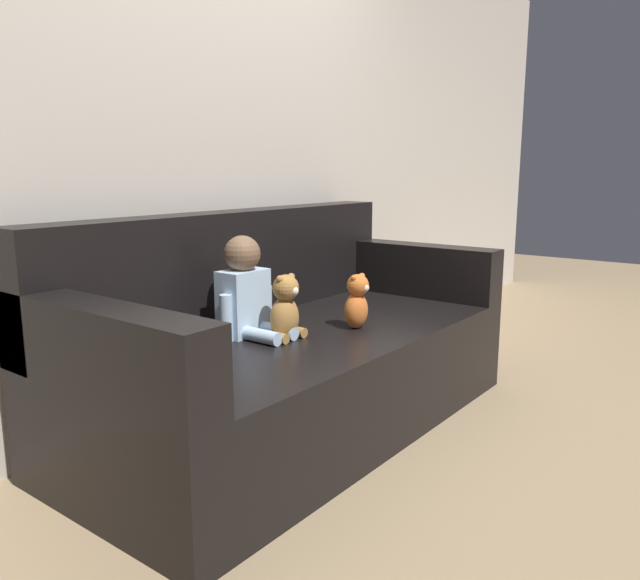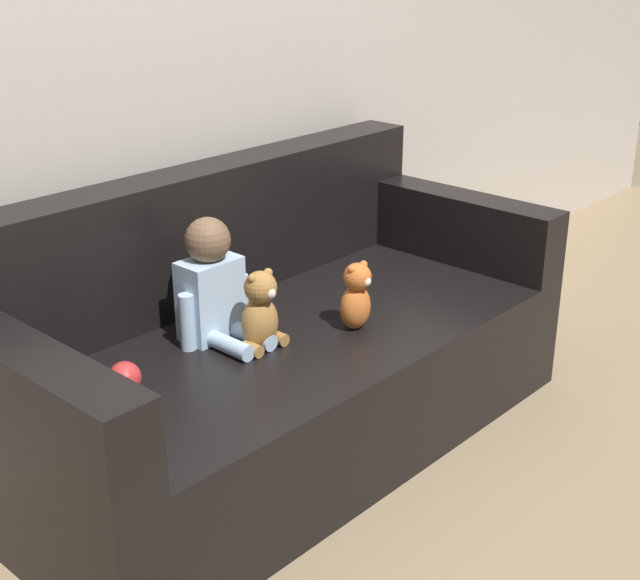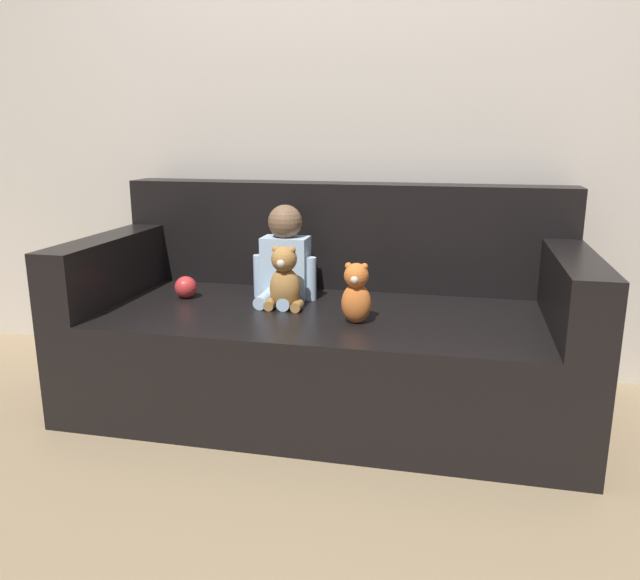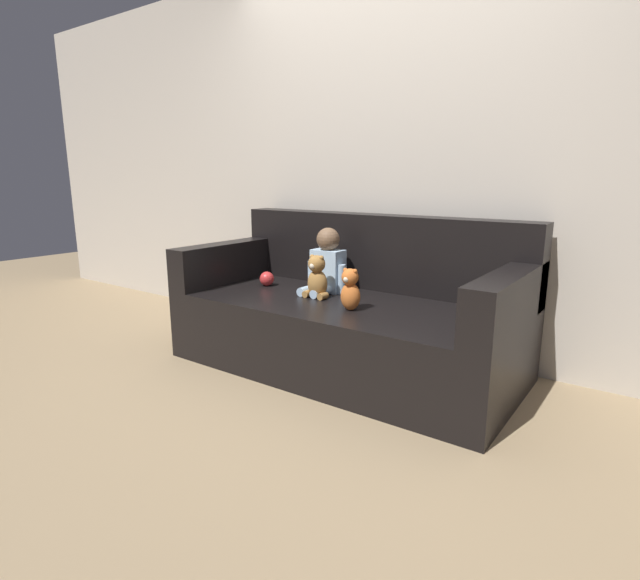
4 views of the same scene
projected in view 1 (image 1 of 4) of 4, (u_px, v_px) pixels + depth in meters
ground_plane at (300, 425)px, 2.73m from camera, size 12.00×12.00×0.00m
wall_back at (201, 124)px, 2.82m from camera, size 8.00×0.05×2.60m
couch at (289, 353)px, 2.71m from camera, size 2.06×0.96×0.92m
person_baby at (246, 293)px, 2.52m from camera, size 0.28×0.30×0.41m
teddy_bear_brown at (285, 309)px, 2.46m from camera, size 0.15×0.12×0.26m
plush_toy_side at (357, 302)px, 2.64m from camera, size 0.11×0.11×0.24m
toy_ball at (180, 351)px, 2.16m from camera, size 0.10×0.10×0.10m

